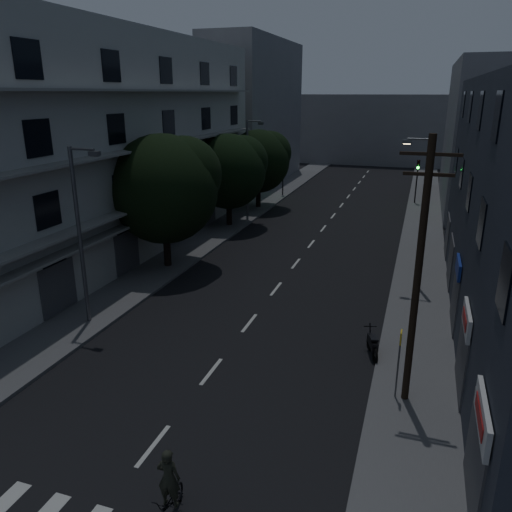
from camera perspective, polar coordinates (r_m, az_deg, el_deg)
The scene contains 20 objects.
ground at distance 36.25m, azimuth 6.49°, elevation 1.59°, with size 160.00×160.00×0.00m, color black.
sidewalk_left at distance 38.38m, azimuth -4.52°, elevation 2.71°, with size 3.00×90.00×0.15m, color #565659.
sidewalk_right at distance 35.55m, azimuth 18.39°, elevation 0.55°, with size 3.00×90.00×0.15m, color #565659.
lane_markings at distance 42.17m, azimuth 8.29°, elevation 3.90°, with size 0.15×60.50×0.01m.
building_left at distance 33.19m, azimuth -16.95°, elevation 11.74°, with size 7.00×36.00×14.00m.
building_far_left at distance 60.17m, azimuth -0.05°, elevation 16.03°, with size 6.00×20.00×16.00m, color slate.
building_far_right at distance 51.43m, azimuth 24.51°, elevation 12.40°, with size 6.00×20.00×13.00m, color slate.
building_far_end at distance 79.53m, azimuth 13.69°, elevation 13.90°, with size 24.00×8.00×10.00m, color slate.
tree_near at distance 30.04m, azimuth -10.37°, elevation 7.99°, with size 6.44×6.44×7.94m.
tree_mid at distance 39.48m, azimuth -3.06°, elevation 9.94°, with size 5.83×5.83×7.17m.
tree_far at distance 46.07m, azimuth 0.36°, elevation 11.04°, with size 5.67×5.67×7.01m.
traffic_signal_far_right at distance 50.25m, azimuth 17.98°, elevation 9.11°, with size 0.28×0.37×4.10m.
traffic_signal_far_left at distance 51.89m, azimuth 3.10°, elevation 10.21°, with size 0.28×0.37×4.10m.
street_lamp_left_near at distance 23.22m, azimuth -19.36°, elevation 2.96°, with size 1.51×0.25×8.00m.
street_lamp_right at distance 27.63m, azimuth 18.51°, elevation 5.37°, with size 1.51×0.25×8.00m.
street_lamp_left_far at distance 42.55m, azimuth -0.85°, elevation 10.52°, with size 1.51×0.25×8.00m.
utility_pole at distance 16.77m, azimuth 18.05°, elevation -1.61°, with size 1.80×0.24×9.00m.
bus_stop_sign at distance 17.93m, azimuth 16.07°, elevation -10.53°, with size 0.06×0.35×2.52m.
motorcycle at distance 21.21m, azimuth 13.16°, elevation -9.91°, with size 0.78×1.80×1.19m.
cyclist at distance 14.00m, azimuth -9.81°, elevation -25.39°, with size 0.71×1.68×2.07m.
Camera 1 is at (6.98, -9.05, 10.30)m, focal length 35.00 mm.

